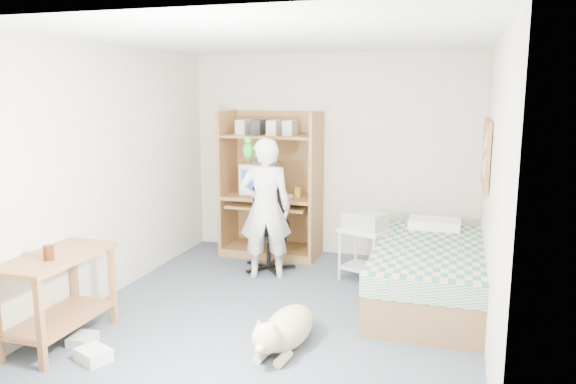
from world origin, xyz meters
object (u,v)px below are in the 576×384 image
Objects in this scene: dog at (285,329)px; side_desk at (58,285)px; printer_cart at (365,246)px; office_chair at (269,241)px; computer_hutch at (272,190)px; person at (265,209)px; bed at (429,274)px.

side_desk is at bearing -159.65° from dog.
office_chair is at bearing -162.56° from printer_cart.
person is (0.22, -0.89, -0.04)m from computer_hutch.
bed is 2.16× the size of office_chair.
person is 1.16m from printer_cart.
bed is 2.02× the size of side_desk.
dog is (0.96, -2.52, -0.65)m from computer_hutch.
office_chair is 1.58× the size of printer_cart.
person is (-1.78, 0.23, 0.49)m from bed.
person is (0.07, -0.30, 0.44)m from office_chair.
computer_hutch is 1.52m from printer_cart.
printer_cart reaches higher than dog.
bed is at bearing -29.29° from computer_hutch.
person is at bearing 62.29° from side_desk.
person reaches higher than dog.
office_chair reaches higher than bed.
bed is 0.84m from printer_cart.
printer_cart is at bearing 147.92° from bed.
office_chair is at bearing -75.08° from computer_hutch.
person is at bearing -96.31° from office_chair.
office_chair is at bearing 163.99° from bed.
bed is 3.39m from side_desk.
person is at bearing 172.61° from bed.
bed reaches higher than dog.
office_chair is 0.60× the size of person.
computer_hutch is 0.78m from office_chair.
dog is at bearing -86.19° from office_chair.
person is 1.89m from dog.
dog is 1.73× the size of printer_cart.
person is at bearing 121.72° from dog.
office_chair is 2.09m from dog.
computer_hutch is 0.92m from person.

